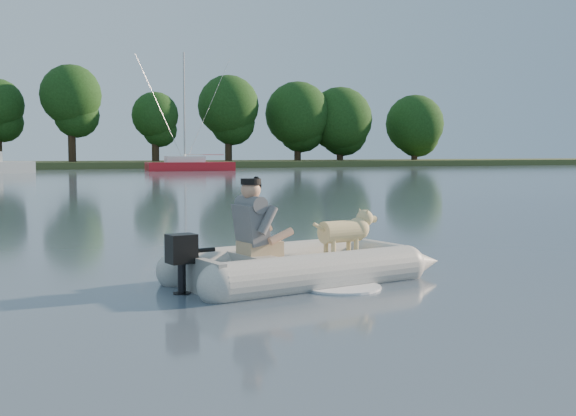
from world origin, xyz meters
name	(u,v)px	position (x,y,z in m)	size (l,w,h in m)	color
water	(330,289)	(0.00, 0.00, 0.00)	(160.00, 160.00, 0.00)	slate
shore_bank	(28,166)	(0.00, 62.00, 0.25)	(160.00, 12.00, 0.70)	#47512D
treeline	(93,110)	(5.75, 61.07, 5.30)	(84.66, 7.35, 9.27)	#332316
dinghy	(303,233)	(-0.06, 0.64, 0.55)	(4.44, 3.12, 1.31)	#9F9F9A
man	(252,221)	(-0.71, 0.58, 0.73)	(0.68, 0.58, 1.01)	slate
dog	(341,235)	(0.54, 0.80, 0.49)	(0.88, 0.31, 0.58)	#D6C27B
outboard_motor	(182,267)	(-1.59, 0.37, 0.29)	(0.39, 0.27, 0.74)	black
sailboat	(189,166)	(11.31, 48.30, 0.41)	(6.91, 2.34, 9.39)	red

